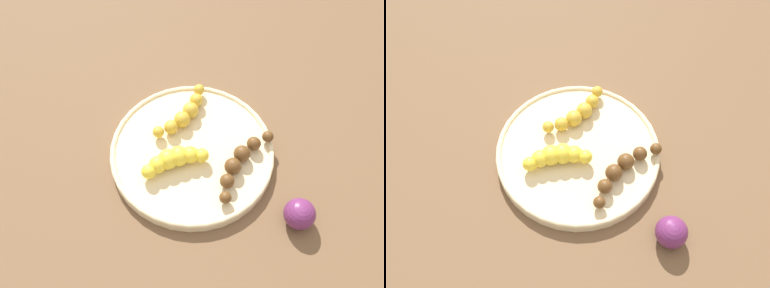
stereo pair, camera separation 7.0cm
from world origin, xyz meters
The scene contains 6 objects.
ground_plane centered at (0.00, 0.00, 0.00)m, with size 2.40×2.40×0.00m, color brown.
fruit_bowl centered at (0.00, 0.00, 0.01)m, with size 0.30×0.30×0.02m.
banana_yellow centered at (-0.04, 0.02, 0.04)m, with size 0.09×0.09×0.04m.
banana_overripe centered at (0.01, -0.09, 0.03)m, with size 0.16×0.06×0.03m.
banana_spotted centered at (0.06, 0.04, 0.03)m, with size 0.14×0.06×0.03m.
plum_purple centered at (-0.04, -0.21, 0.03)m, with size 0.05×0.05×0.05m, color #662659.
Camera 2 is at (-0.30, -0.22, 0.63)m, focal length 37.42 mm.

